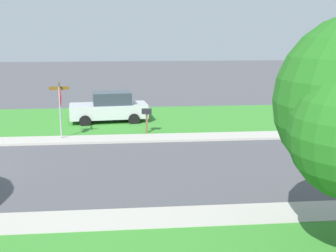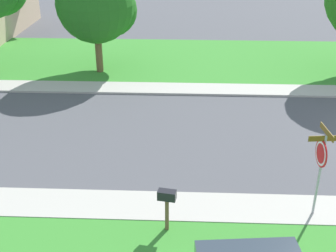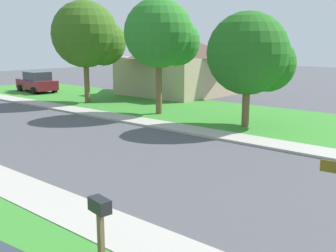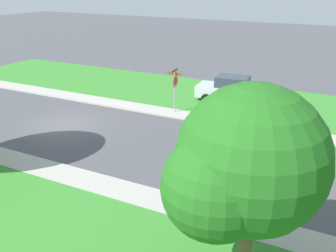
{
  "view_description": "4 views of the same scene",
  "coord_description": "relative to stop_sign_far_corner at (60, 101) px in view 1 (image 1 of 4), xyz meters",
  "views": [
    {
      "loc": [
        16.14,
        7.64,
        5.15
      ],
      "look_at": [
        -1.13,
        9.34,
        1.4
      ],
      "focal_mm": 47.59,
      "sensor_mm": 36.0,
      "label": 1
    },
    {
      "loc": [
        -15.35,
        8.27,
        7.94
      ],
      "look_at": [
        -2.1,
        8.85,
        1.4
      ],
      "focal_mm": 47.74,
      "sensor_mm": 36.0,
      "label": 2
    },
    {
      "loc": [
        -10.21,
        3.28,
        4.12
      ],
      "look_at": [
        -0.25,
        11.69,
        1.4
      ],
      "focal_mm": 42.91,
      "sensor_mm": 36.0,
      "label": 3
    },
    {
      "loc": [
        16.07,
        15.28,
        7.92
      ],
      "look_at": [
        0.62,
        7.07,
        1.4
      ],
      "focal_mm": 42.82,
      "sensor_mm": 36.0,
      "label": 4
    }
  ],
  "objects": [
    {
      "name": "car_silver_kerbside_mid",
      "position": [
        -3.93,
        2.14,
        -1.01
      ],
      "size": [
        2.36,
        4.46,
        1.76
      ],
      "color": "silver",
      "rests_on": "ground"
    },
    {
      "name": "stop_sign_far_corner",
      "position": [
        0.0,
        0.0,
        0.0
      ],
      "size": [
        0.92,
        0.92,
        2.77
      ],
      "color": "#9E9EA3",
      "rests_on": "ground"
    },
    {
      "name": "sidewalk_west",
      "position": [
        0.18,
        7.37,
        -1.84
      ],
      "size": [
        1.4,
        56.0,
        0.1
      ],
      "primitive_type": "cube",
      "color": "#ADA89E",
      "rests_on": "ground"
    },
    {
      "name": "sidewalk_east",
      "position": [
        9.58,
        7.37,
        -1.84
      ],
      "size": [
        1.4,
        56.0,
        0.1
      ],
      "primitive_type": "cube",
      "color": "#ADA89E",
      "rests_on": "ground"
    },
    {
      "name": "mailbox",
      "position": [
        -0.84,
        4.09,
        -0.88
      ],
      "size": [
        0.32,
        0.51,
        1.31
      ],
      "color": "brown",
      "rests_on": "ground"
    },
    {
      "name": "lawn_west",
      "position": [
        -4.52,
        7.37,
        -1.85
      ],
      "size": [
        8.0,
        56.0,
        0.08
      ],
      "primitive_type": "cube",
      "color": "#38842D",
      "rests_on": "ground"
    }
  ]
}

